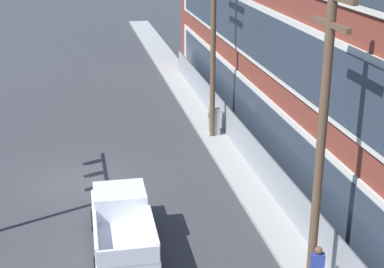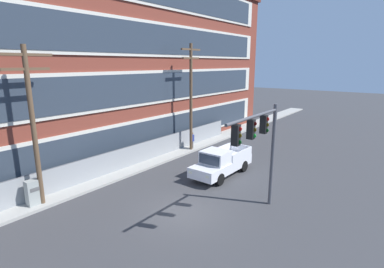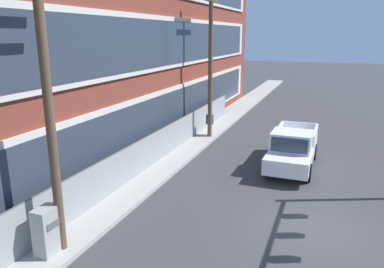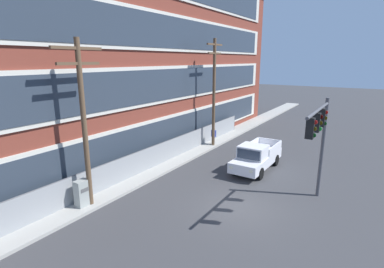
{
  "view_description": "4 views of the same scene",
  "coord_description": "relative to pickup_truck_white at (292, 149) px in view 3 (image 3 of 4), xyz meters",
  "views": [
    {
      "loc": [
        23.33,
        0.08,
        10.66
      ],
      "look_at": [
        3.65,
        4.11,
        3.23
      ],
      "focal_mm": 55.0,
      "sensor_mm": 36.0,
      "label": 1
    },
    {
      "loc": [
        -11.26,
        -9.0,
        7.68
      ],
      "look_at": [
        3.59,
        2.17,
        3.27
      ],
      "focal_mm": 28.0,
      "sensor_mm": 36.0,
      "label": 2
    },
    {
      "loc": [
        -11.84,
        -0.27,
        6.22
      ],
      "look_at": [
        2.78,
        5.26,
        2.04
      ],
      "focal_mm": 35.0,
      "sensor_mm": 36.0,
      "label": 3
    },
    {
      "loc": [
        -13.51,
        -5.49,
        7.57
      ],
      "look_at": [
        2.61,
        4.61,
        2.83
      ],
      "focal_mm": 28.0,
      "sensor_mm": 36.0,
      "label": 4
    }
  ],
  "objects": [
    {
      "name": "utility_pole_midblock",
      "position": [
        3.56,
        5.31,
        4.19
      ],
      "size": [
        2.5,
        0.26,
        9.29
      ],
      "color": "brown",
      "rests_on": "ground"
    },
    {
      "name": "pickup_truck_white",
      "position": [
        0.0,
        0.0,
        0.0
      ],
      "size": [
        5.44,
        2.08,
        1.95
      ],
      "color": "silver",
      "rests_on": "ground"
    },
    {
      "name": "utility_pole_near_corner",
      "position": [
        -9.81,
        5.47,
        3.88
      ],
      "size": [
        2.79,
        0.26,
        8.59
      ],
      "color": "brown",
      "rests_on": "ground"
    },
    {
      "name": "electrical_cabinet",
      "position": [
        -10.15,
        5.65,
        -0.15
      ],
      "size": [
        0.75,
        0.49,
        1.56
      ],
      "color": "#939993",
      "rests_on": "ground"
    },
    {
      "name": "brick_mill_building",
      "position": [
        -3.33,
        10.93,
        6.74
      ],
      "size": [
        45.67,
        8.69,
        15.31
      ],
      "color": "brown",
      "rests_on": "ground"
    },
    {
      "name": "ground_plane",
      "position": [
        -5.73,
        -1.27,
        -0.93
      ],
      "size": [
        160.0,
        160.0,
        0.0
      ],
      "primitive_type": "plane",
      "color": "#38383A"
    },
    {
      "name": "chain_link_fence",
      "position": [
        -6.6,
        6.25,
        -0.06
      ],
      "size": [
        33.6,
        0.06,
        1.71
      ],
      "color": "gray",
      "rests_on": "ground"
    },
    {
      "name": "pedestrian_near_cabinet",
      "position": [
        3.81,
        5.39,
        0.04
      ],
      "size": [
        0.34,
        0.45,
        1.69
      ],
      "color": "#4C4C51",
      "rests_on": "ground"
    },
    {
      "name": "sidewalk_building_side",
      "position": [
        -5.73,
        5.89,
        -0.85
      ],
      "size": [
        80.0,
        1.99,
        0.16
      ],
      "primitive_type": "cube",
      "color": "#9E9B93",
      "rests_on": "ground"
    }
  ]
}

